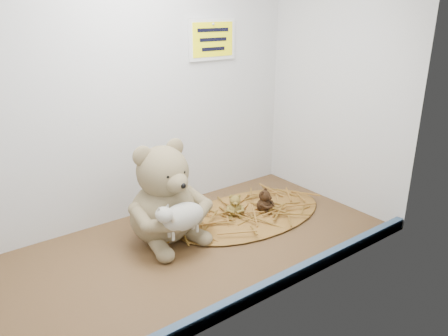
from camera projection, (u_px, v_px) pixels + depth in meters
alcove_shell at (166, 88)px, 115.69cm from camera, size 120.40×60.20×90.40cm
front_rail at (255, 294)px, 102.46cm from camera, size 119.28×2.20×3.60cm
straw_bed at (249, 214)px, 144.92cm from camera, size 55.21×32.06×1.07cm
main_teddy at (162, 193)px, 125.24cm from camera, size 26.35×27.58×30.11cm
toy_lamb at (183, 217)px, 118.37cm from camera, size 16.60×10.13×10.73cm
mini_teddy_tan at (235, 204)px, 142.05cm from camera, size 8.42×8.50×7.34cm
mini_teddy_brown at (264, 200)px, 144.79cm from camera, size 8.69×8.83×7.80cm
wall_sign at (212, 39)px, 144.44cm from camera, size 16.00×1.20×11.00cm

